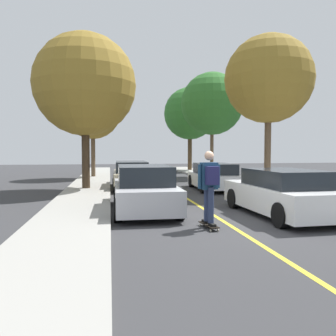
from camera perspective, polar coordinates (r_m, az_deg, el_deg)
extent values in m
plane|color=#353538|center=(9.27, 9.94, -9.12)|extent=(80.00, 80.00, 0.00)
cube|color=#9E9B93|center=(8.81, -16.10, -9.37)|extent=(2.06, 56.00, 0.14)
cube|color=gold|center=(13.05, 4.08, -5.56)|extent=(0.12, 39.20, 0.01)
cube|color=#B7B7BC|center=(11.07, -3.90, -4.36)|extent=(1.85, 4.49, 0.69)
cube|color=black|center=(10.96, -3.89, -1.10)|extent=(1.61, 2.55, 0.57)
cylinder|color=black|center=(9.70, 1.89, -6.62)|extent=(0.23, 0.64, 0.64)
cylinder|color=black|center=(9.54, -8.16, -6.81)|extent=(0.23, 0.64, 0.64)
cylinder|color=black|center=(12.70, -0.70, -4.34)|extent=(0.23, 0.64, 0.64)
cylinder|color=black|center=(12.58, -8.34, -4.45)|extent=(0.23, 0.64, 0.64)
cube|color=#BCAD89|center=(17.79, -6.01, -1.66)|extent=(1.81, 4.71, 0.66)
cube|color=black|center=(17.77, -6.02, 0.23)|extent=(1.58, 2.98, 0.52)
cylinder|color=black|center=(16.23, -2.92, -2.76)|extent=(0.23, 0.64, 0.64)
cylinder|color=black|center=(16.16, -8.62, -2.81)|extent=(0.23, 0.64, 0.64)
cylinder|color=black|center=(19.49, -3.84, -1.80)|extent=(0.23, 0.64, 0.64)
cylinder|color=black|center=(19.43, -8.58, -1.84)|extent=(0.23, 0.64, 0.64)
cube|color=white|center=(10.88, 18.02, -4.59)|extent=(2.04, 4.54, 0.71)
cube|color=black|center=(10.65, 18.60, -1.55)|extent=(1.74, 2.56, 0.48)
cylinder|color=black|center=(11.90, 10.62, -4.89)|extent=(0.24, 0.65, 0.64)
cylinder|color=black|center=(12.67, 18.06, -4.51)|extent=(0.24, 0.65, 0.64)
cylinder|color=black|center=(9.16, 17.91, -7.33)|extent=(0.24, 0.65, 0.64)
cube|color=white|center=(17.19, 7.48, -1.92)|extent=(1.95, 4.18, 0.60)
cube|color=black|center=(17.04, 7.59, -0.10)|extent=(1.68, 2.65, 0.50)
cylinder|color=black|center=(18.33, 3.83, -2.10)|extent=(0.24, 0.65, 0.64)
cylinder|color=black|center=(18.73, 8.89, -2.03)|extent=(0.24, 0.65, 0.64)
cylinder|color=black|center=(15.69, 5.78, -2.97)|extent=(0.24, 0.65, 0.64)
cylinder|color=black|center=(16.15, 11.61, -2.84)|extent=(0.24, 0.65, 0.64)
cylinder|color=#3D2D1E|center=(16.95, -13.25, 2.51)|extent=(0.37, 0.37, 3.37)
sphere|color=olive|center=(17.22, -13.37, 13.07)|extent=(4.77, 4.77, 4.77)
cylinder|color=brown|center=(24.37, -12.10, 2.83)|extent=(0.29, 0.29, 3.54)
sphere|color=olive|center=(24.51, -12.16, 9.03)|extent=(3.76, 3.76, 3.76)
cylinder|color=brown|center=(16.76, 15.91, 3.46)|extent=(0.30, 0.30, 3.95)
sphere|color=olive|center=(17.07, 16.06, 13.75)|extent=(4.01, 4.01, 4.01)
cylinder|color=brown|center=(25.13, 7.14, 3.12)|extent=(0.25, 0.25, 3.76)
sphere|color=#2D6B28|center=(25.34, 7.19, 10.34)|extent=(4.40, 4.40, 4.40)
cylinder|color=#4C3823|center=(31.83, 3.58, 3.09)|extent=(0.37, 0.37, 3.75)
sphere|color=#2D6B28|center=(32.00, 3.60, 8.85)|extent=(4.70, 4.70, 4.70)
cube|color=black|center=(8.80, 6.65, -9.15)|extent=(0.32, 0.86, 0.02)
cylinder|color=beige|center=(9.08, 5.23, -9.17)|extent=(0.03, 0.06, 0.06)
cylinder|color=beige|center=(9.15, 6.35, -9.08)|extent=(0.03, 0.06, 0.06)
cylinder|color=beige|center=(8.47, 6.96, -10.07)|extent=(0.03, 0.06, 0.06)
cylinder|color=beige|center=(8.54, 8.15, -9.96)|extent=(0.03, 0.06, 0.06)
cube|color=#99999E|center=(9.11, 5.80, -8.88)|extent=(0.10, 0.05, 0.02)
cube|color=#99999E|center=(8.50, 7.56, -9.75)|extent=(0.10, 0.05, 0.02)
cube|color=black|center=(8.99, 6.09, -8.61)|extent=(0.13, 0.27, 0.06)
cube|color=black|center=(8.59, 7.23, -9.16)|extent=(0.13, 0.27, 0.06)
cylinder|color=#283351|center=(8.81, 6.36, -5.77)|extent=(0.17, 0.17, 0.87)
cylinder|color=#283351|center=(8.59, 6.98, -6.00)|extent=(0.17, 0.17, 0.87)
cube|color=navy|center=(8.62, 6.69, -1.27)|extent=(0.42, 0.27, 0.66)
sphere|color=tan|center=(8.60, 6.71, 2.00)|extent=(0.23, 0.23, 0.23)
cylinder|color=navy|center=(8.53, 5.18, -1.40)|extent=(0.10, 0.10, 0.58)
cylinder|color=navy|center=(8.72, 8.17, -1.32)|extent=(0.10, 0.10, 0.58)
cube|color=#1E1E4C|center=(8.44, 7.23, -1.23)|extent=(0.32, 0.22, 0.44)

